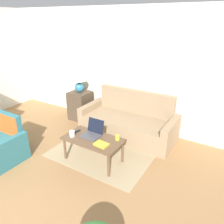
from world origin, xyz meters
TOP-DOWN VIEW (x-y plane):
  - wall_back at (-0.00, 3.82)m, footprint 6.91×0.06m
  - rug at (0.60, 2.75)m, footprint 1.84×1.90m
  - couch at (0.69, 3.38)m, footprint 2.01×0.86m
  - side_table at (-0.73, 3.47)m, footprint 0.48×0.48m
  - table_lamp at (-0.73, 3.47)m, footprint 0.38×0.38m
  - coffee_table at (0.60, 2.19)m, footprint 1.02×0.56m
  - laptop at (0.52, 2.29)m, footprint 0.32×0.32m
  - cup_navy at (0.24, 2.07)m, footprint 0.09×0.09m
  - cup_yellow at (0.98, 2.37)m, footprint 0.08×0.08m
  - book_red at (0.84, 2.08)m, footprint 0.24×0.18m
  - tv_remote at (0.20, 2.22)m, footprint 0.07×0.16m

SIDE VIEW (x-z plane):
  - rug at x=0.60m, z-range 0.00..0.01m
  - couch at x=0.69m, z-range -0.19..0.73m
  - side_table at x=-0.73m, z-range 0.00..0.70m
  - coffee_table at x=0.60m, z-range 0.17..0.62m
  - tv_remote at x=0.20m, z-range 0.45..0.47m
  - book_red at x=0.84m, z-range 0.45..0.48m
  - cup_yellow at x=0.98m, z-range 0.45..0.53m
  - cup_navy at x=0.24m, z-range 0.45..0.55m
  - laptop at x=0.52m, z-range 0.37..0.64m
  - table_lamp at x=-0.73m, z-range 0.78..1.33m
  - wall_back at x=0.00m, z-range 0.01..2.61m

